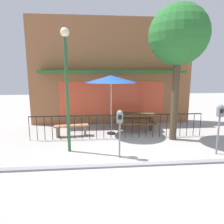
# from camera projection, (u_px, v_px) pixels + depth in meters

# --- Properties ---
(ground) EXTENTS (40.00, 40.00, 0.00)m
(ground) POSITION_uv_depth(u_px,v_px,m) (126.00, 159.00, 6.28)
(ground) COLOR #A39E99
(pub_storefront) EXTENTS (8.29, 1.31, 5.33)m
(pub_storefront) POSITION_uv_depth(u_px,v_px,m) (112.00, 72.00, 10.45)
(pub_storefront) COLOR brown
(pub_storefront) RESTS_ON ground
(patio_fence_front) EXTENTS (6.98, 0.04, 0.97)m
(patio_fence_front) POSITION_uv_depth(u_px,v_px,m) (118.00, 122.00, 8.18)
(patio_fence_front) COLOR black
(patio_fence_front) RESTS_ON ground
(picnic_table_left) EXTENTS (1.91, 1.51, 0.79)m
(picnic_table_left) POSITION_uv_depth(u_px,v_px,m) (135.00, 117.00, 9.35)
(picnic_table_left) COLOR brown
(picnic_table_left) RESTS_ON ground
(patio_umbrella) EXTENTS (2.14, 2.14, 2.52)m
(patio_umbrella) POSITION_uv_depth(u_px,v_px,m) (111.00, 79.00, 8.44)
(patio_umbrella) COLOR black
(patio_umbrella) RESTS_ON ground
(patio_bench) EXTENTS (1.43, 0.48, 0.48)m
(patio_bench) POSITION_uv_depth(u_px,v_px,m) (71.00, 128.00, 8.48)
(patio_bench) COLOR #A66F4B
(patio_bench) RESTS_ON ground
(parking_meter_near) EXTENTS (0.18, 0.17, 1.51)m
(parking_meter_near) POSITION_uv_depth(u_px,v_px,m) (120.00, 121.00, 6.15)
(parking_meter_near) COLOR slate
(parking_meter_near) RESTS_ON ground
(parking_meter_far) EXTENTS (0.18, 0.17, 1.64)m
(parking_meter_far) POSITION_uv_depth(u_px,v_px,m) (220.00, 116.00, 6.43)
(parking_meter_far) COLOR slate
(parking_meter_far) RESTS_ON ground
(street_tree) EXTENTS (2.19, 2.19, 5.07)m
(street_tree) POSITION_uv_depth(u_px,v_px,m) (178.00, 36.00, 7.41)
(street_tree) COLOR #473826
(street_tree) RESTS_ON ground
(street_lamp) EXTENTS (0.28, 0.28, 3.96)m
(street_lamp) POSITION_uv_depth(u_px,v_px,m) (66.00, 74.00, 6.41)
(street_lamp) COLOR #24552E
(street_lamp) RESTS_ON ground
(curb_edge) EXTENTS (11.60, 0.20, 0.11)m
(curb_edge) POSITION_uv_depth(u_px,v_px,m) (129.00, 166.00, 5.80)
(curb_edge) COLOR gray
(curb_edge) RESTS_ON ground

